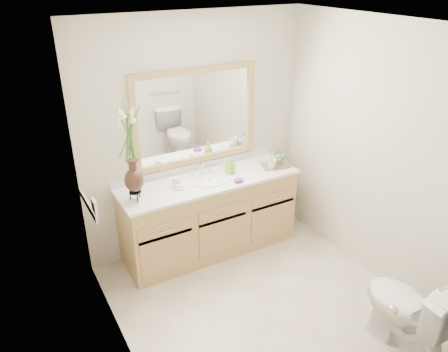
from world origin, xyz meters
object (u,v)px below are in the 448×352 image
toilet (408,311)px  soap_bottle (230,166)px  flower_vase (130,142)px  tumbler (176,182)px  tray (275,165)px

toilet → soap_bottle: soap_bottle is taller
flower_vase → soap_bottle: bearing=3.9°
toilet → tumbler: bearing=-62.1°
toilet → tray: bearing=-92.0°
tumbler → soap_bottle: soap_bottle is taller
tray → tumbler: bearing=-170.2°
soap_bottle → tray: size_ratio=0.51×
toilet → flower_vase: (-1.47, 1.89, 1.02)m
toilet → tumbler: tumbler is taller
flower_vase → soap_bottle: flower_vase is taller
tumbler → soap_bottle: bearing=-0.7°
toilet → soap_bottle: bearing=-77.2°
flower_vase → soap_bottle: (1.03, 0.07, -0.49)m
toilet → tray: tray is taller
tray → toilet: bearing=-77.5°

